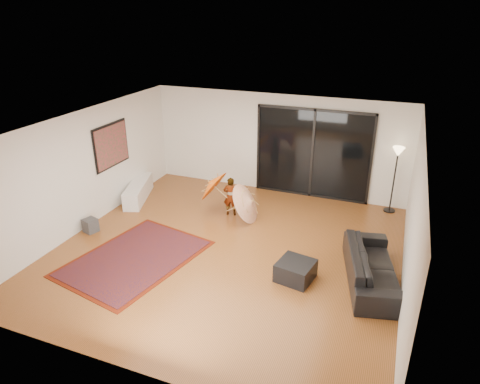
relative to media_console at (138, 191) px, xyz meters
The scene contains 17 objects.
floor 3.63m from the media_console, 26.24° to the right, with size 7.00×7.00×0.00m, color brown.
ceiling 4.39m from the media_console, 26.24° to the right, with size 7.00×7.00×0.00m, color white.
wall_back 3.93m from the media_console, 30.28° to the left, with size 7.00×7.00×0.00m, color silver.
wall_front 6.15m from the media_console, 57.50° to the right, with size 7.00×7.00×0.00m, color silver.
wall_left 1.97m from the media_console, 98.87° to the right, with size 7.00×7.00×0.00m, color silver.
wall_right 7.03m from the media_console, 13.35° to the right, with size 7.00×7.00×0.00m, color silver.
sliding_door 4.74m from the media_console, 23.70° to the left, with size 3.06×0.07×2.40m.
painting 1.56m from the media_console, 109.55° to the right, with size 0.04×1.28×1.08m.
media_console is the anchor object (origin of this frame).
speaker 1.97m from the media_console, 90.00° to the right, with size 0.28×0.28×0.32m, color #424244.
persian_rug 3.04m from the media_console, 58.21° to the right, with size 2.56×3.19×0.02m.
sofa 6.41m from the media_console, 14.78° to the right, with size 2.20×0.86×0.64m, color black.
ottoman 5.28m from the media_console, 23.18° to the right, with size 0.64×0.64×0.37m, color black.
floor_lamp 6.65m from the media_console, 14.55° to the left, with size 0.29×0.29×1.69m.
child 2.68m from the media_console, ahead, with size 0.36×0.24×0.99m, color #999999.
parasol_orange 2.18m from the media_console, ahead, with size 0.67×0.90×0.90m.
parasol_white 3.28m from the media_console, ahead, with size 0.67×1.00×1.00m.
Camera 1 is at (3.08, -7.20, 4.79)m, focal length 32.00 mm.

